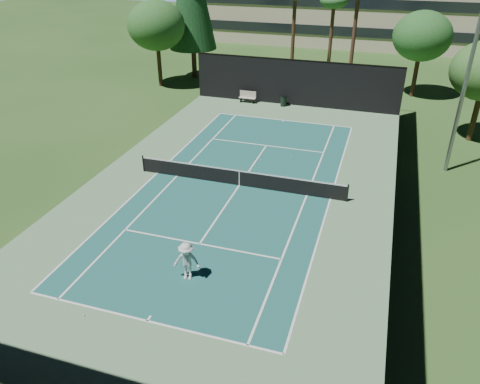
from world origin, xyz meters
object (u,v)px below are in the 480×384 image
object	(u,v)px
tennis_ball_c	(292,157)
tennis_ball_d	(187,162)
tennis_ball_b	(261,160)
trash_bin	(284,101)
park_bench	(248,96)
player	(187,261)
tennis_net	(239,177)
tennis_ball_a	(84,315)

from	to	relation	value
tennis_ball_c	tennis_ball_d	size ratio (longest dim) A/B	1.16
tennis_ball_b	trash_bin	world-z (taller)	trash_bin
park_bench	player	bearing A→B (deg)	-79.27
trash_bin	park_bench	bearing A→B (deg)	179.35
player	tennis_ball_c	size ratio (longest dim) A/B	23.86
tennis_net	park_bench	size ratio (longest dim) A/B	8.60
tennis_net	tennis_ball_d	world-z (taller)	tennis_net
tennis_ball_c	tennis_ball_a	bearing A→B (deg)	-105.13
tennis_ball_c	tennis_ball_d	bearing A→B (deg)	-155.32
tennis_net	tennis_ball_b	world-z (taller)	tennis_net
tennis_ball_b	tennis_ball_c	size ratio (longest dim) A/B	0.97
tennis_ball_b	tennis_ball_d	bearing A→B (deg)	-158.35
player	park_bench	xyz separation A→B (m)	(-4.63, 24.46, -0.38)
tennis_ball_d	park_bench	world-z (taller)	park_bench
tennis_net	player	distance (m)	8.99
tennis_ball_d	player	bearing A→B (deg)	-66.56
player	tennis_ball_a	xyz separation A→B (m)	(-3.02, -3.41, -0.89)
tennis_net	tennis_ball_a	bearing A→B (deg)	-101.60
tennis_ball_a	tennis_ball_c	distance (m)	17.98
tennis_net	tennis_ball_a	xyz separation A→B (m)	(-2.54, -12.38, -0.52)
tennis_ball_b	tennis_ball_c	bearing A→B (deg)	31.58
park_bench	trash_bin	world-z (taller)	park_bench
tennis_ball_a	park_bench	world-z (taller)	park_bench
tennis_ball_a	tennis_ball_b	world-z (taller)	tennis_ball_b
park_bench	tennis_ball_c	bearing A→B (deg)	-59.03
tennis_ball_d	tennis_ball_a	bearing A→B (deg)	-83.09
tennis_ball_c	tennis_ball_d	world-z (taller)	tennis_ball_c
park_bench	trash_bin	bearing A→B (deg)	-0.65
player	park_bench	size ratio (longest dim) A/B	1.24
player	tennis_ball_c	bearing A→B (deg)	75.19
player	tennis_ball_d	bearing A→B (deg)	105.47
tennis_net	trash_bin	bearing A→B (deg)	93.11
tennis_ball_d	trash_bin	xyz separation A→B (m)	(3.45, 13.43, 0.44)
tennis_ball_d	trash_bin	bearing A→B (deg)	75.60
tennis_ball_d	tennis_ball_c	bearing A→B (deg)	24.68
tennis_ball_a	tennis_ball_d	world-z (taller)	tennis_ball_a
tennis_net	tennis_ball_c	xyz separation A→B (m)	(2.15, 4.98, -0.52)
tennis_ball_a	tennis_ball_c	bearing A→B (deg)	74.87
park_bench	trash_bin	size ratio (longest dim) A/B	1.59
tennis_net	player	xyz separation A→B (m)	(0.48, -8.97, 0.37)
tennis_ball_b	park_bench	distance (m)	12.48
tennis_net	tennis_ball_b	xyz separation A→B (m)	(0.30, 3.84, -0.52)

